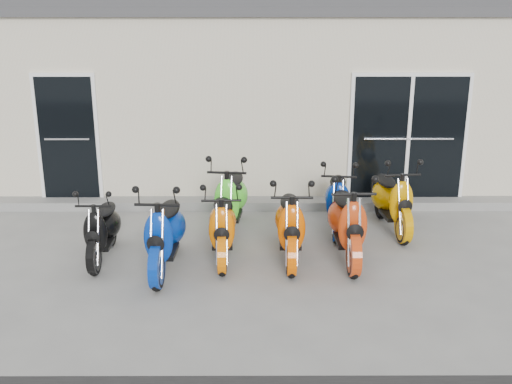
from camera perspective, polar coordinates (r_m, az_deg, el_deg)
ground at (r=9.27m, az=0.01°, el=-5.57°), size 80.00×80.00×0.00m
building at (r=13.85m, az=-0.06°, el=9.31°), size 14.00×6.00×3.20m
roof_cap at (r=13.70m, az=-0.07°, el=16.27°), size 14.20×6.20×0.16m
front_step at (r=11.13m, az=-0.02°, el=-1.02°), size 14.00×0.40×0.15m
door_left at (r=11.39m, az=-16.40°, el=4.89°), size 1.07×0.08×2.22m
door_right at (r=11.25m, az=13.38°, el=4.98°), size 2.02×0.08×2.22m
scooter_front_black at (r=9.17m, az=-13.57°, el=-2.57°), size 0.57×1.54×1.13m
scooter_front_blue at (r=8.64m, az=-8.14°, el=-2.81°), size 0.74×1.84×1.33m
scooter_front_orange_a at (r=8.94m, az=-3.03°, el=-2.28°), size 0.66×1.68×1.23m
scooter_front_orange_b at (r=8.91m, az=3.08°, el=-2.12°), size 0.67×1.77×1.30m
scooter_front_red at (r=8.98m, az=8.16°, el=-1.88°), size 0.69×1.86×1.36m
scooter_back_green at (r=9.87m, az=-2.25°, el=0.09°), size 0.84×1.88×1.35m
scooter_back_blue at (r=10.04m, az=7.28°, el=-0.08°), size 0.80×1.72×1.23m
scooter_back_yellow at (r=10.15m, az=12.06°, el=-0.00°), size 0.80×1.78×1.27m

